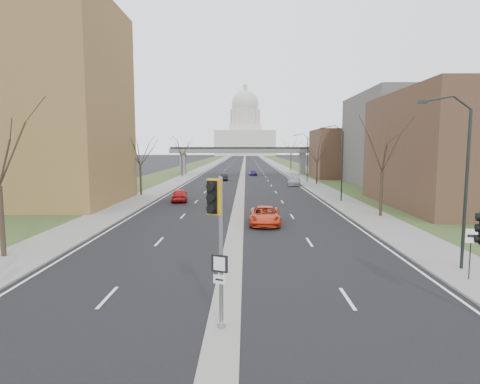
{
  "coord_description": "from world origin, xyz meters",
  "views": [
    {
      "loc": [
        0.78,
        -14.08,
        6.24
      ],
      "look_at": [
        0.42,
        10.11,
        3.57
      ],
      "focal_mm": 30.0,
      "sensor_mm": 36.0,
      "label": 1
    }
  ],
  "objects_px": {
    "speed_limit_sign": "(471,245)",
    "car_right_mid": "(294,181)",
    "car_left_near": "(179,195)",
    "car_right_far": "(253,173)",
    "car_right_near": "(265,215)",
    "car_left_far": "(224,177)",
    "signal_pole_median": "(217,226)"
  },
  "relations": [
    {
      "from": "signal_pole_median",
      "to": "car_left_far",
      "type": "bearing_deg",
      "value": 114.43
    },
    {
      "from": "speed_limit_sign",
      "to": "car_right_near",
      "type": "distance_m",
      "value": 16.62
    },
    {
      "from": "signal_pole_median",
      "to": "car_right_far",
      "type": "bearing_deg",
      "value": 109.68
    },
    {
      "from": "speed_limit_sign",
      "to": "car_left_near",
      "type": "height_order",
      "value": "speed_limit_sign"
    },
    {
      "from": "car_left_near",
      "to": "car_right_near",
      "type": "xyz_separation_m",
      "value": [
        9.33,
        -14.01,
        -0.02
      ]
    },
    {
      "from": "car_right_mid",
      "to": "car_right_near",
      "type": "bearing_deg",
      "value": -93.47
    },
    {
      "from": "car_left_near",
      "to": "car_left_far",
      "type": "height_order",
      "value": "car_left_near"
    },
    {
      "from": "signal_pole_median",
      "to": "car_right_mid",
      "type": "relative_size",
      "value": 1.02
    },
    {
      "from": "car_left_far",
      "to": "car_right_mid",
      "type": "xyz_separation_m",
      "value": [
        12.3,
        -9.94,
        0.1
      ]
    },
    {
      "from": "car_right_near",
      "to": "car_right_far",
      "type": "relative_size",
      "value": 1.39
    },
    {
      "from": "car_left_far",
      "to": "car_right_mid",
      "type": "relative_size",
      "value": 0.76
    },
    {
      "from": "car_left_far",
      "to": "car_right_far",
      "type": "distance_m",
      "value": 15.27
    },
    {
      "from": "signal_pole_median",
      "to": "car_left_near",
      "type": "bearing_deg",
      "value": 123.09
    },
    {
      "from": "speed_limit_sign",
      "to": "car_right_near",
      "type": "xyz_separation_m",
      "value": [
        -8.88,
        14.02,
        -1.03
      ]
    },
    {
      "from": "car_left_far",
      "to": "car_right_near",
      "type": "distance_m",
      "value": 45.0
    },
    {
      "from": "speed_limit_sign",
      "to": "car_right_near",
      "type": "relative_size",
      "value": 0.45
    },
    {
      "from": "speed_limit_sign",
      "to": "car_right_mid",
      "type": "bearing_deg",
      "value": 106.53
    },
    {
      "from": "speed_limit_sign",
      "to": "car_left_far",
      "type": "xyz_separation_m",
      "value": [
        -14.64,
        58.65,
        -1.12
      ]
    },
    {
      "from": "signal_pole_median",
      "to": "speed_limit_sign",
      "type": "height_order",
      "value": "signal_pole_median"
    },
    {
      "from": "car_left_near",
      "to": "speed_limit_sign",
      "type": "bearing_deg",
      "value": 115.34
    },
    {
      "from": "signal_pole_median",
      "to": "car_right_far",
      "type": "relative_size",
      "value": 1.38
    },
    {
      "from": "car_left_near",
      "to": "car_right_far",
      "type": "bearing_deg",
      "value": -109.46
    },
    {
      "from": "car_right_near",
      "to": "car_right_far",
      "type": "distance_m",
      "value": 58.77
    },
    {
      "from": "signal_pole_median",
      "to": "car_left_near",
      "type": "relative_size",
      "value": 1.18
    },
    {
      "from": "car_right_mid",
      "to": "car_right_far",
      "type": "xyz_separation_m",
      "value": [
        -6.54,
        24.08,
        -0.1
      ]
    },
    {
      "from": "signal_pole_median",
      "to": "speed_limit_sign",
      "type": "xyz_separation_m",
      "value": [
        11.4,
        5.28,
        -1.9
      ]
    },
    {
      "from": "car_right_near",
      "to": "car_left_near",
      "type": "bearing_deg",
      "value": 125.91
    },
    {
      "from": "speed_limit_sign",
      "to": "car_left_near",
      "type": "distance_m",
      "value": 33.44
    },
    {
      "from": "speed_limit_sign",
      "to": "car_right_mid",
      "type": "relative_size",
      "value": 0.46
    },
    {
      "from": "car_right_mid",
      "to": "car_left_near",
      "type": "bearing_deg",
      "value": -120.3
    },
    {
      "from": "speed_limit_sign",
      "to": "car_right_near",
      "type": "height_order",
      "value": "speed_limit_sign"
    },
    {
      "from": "car_right_far",
      "to": "car_right_mid",
      "type": "bearing_deg",
      "value": -81.94
    }
  ]
}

